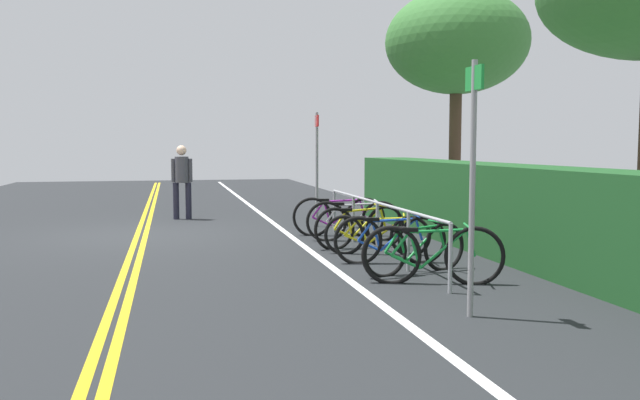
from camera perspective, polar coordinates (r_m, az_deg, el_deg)
The scene contains 17 objects.
ground_plane at distance 13.34m, azimuth -15.23°, elevation -3.01°, with size 39.89×12.95×0.05m, color #232628.
centre_line_yellow_inner at distance 13.34m, azimuth -15.58°, elevation -2.90°, with size 35.90×0.10×0.00m, color gold.
centre_line_yellow_outer at distance 13.34m, azimuth -14.89°, elevation -2.89°, with size 35.90×0.10×0.00m, color gold.
bike_lane_stripe_white at distance 13.51m, azimuth -3.24°, elevation -2.63°, with size 35.90×0.12×0.00m, color white.
bike_rack at distance 10.48m, azimuth 4.99°, elevation -1.36°, with size 5.66×0.05×0.86m.
bicycle_0 at distance 12.67m, azimuth 1.62°, elevation -1.45°, with size 0.57×1.75×0.79m.
bicycle_1 at distance 12.03m, azimuth 2.95°, elevation -1.82°, with size 0.50×1.74×0.78m.
bicycle_2 at distance 11.22m, azimuth 3.50°, elevation -2.35°, with size 0.46×1.68×0.76m.
bicycle_3 at distance 10.56m, azimuth 4.96°, elevation -3.03°, with size 0.66×1.64×0.68m.
bicycle_4 at distance 9.80m, azimuth 6.09°, elevation -3.43°, with size 0.46×1.68×0.75m.
bicycle_5 at distance 9.08m, azimuth 8.26°, elevation -4.20°, with size 0.59×1.65×0.73m.
bicycle_6 at distance 8.43m, azimuth 9.75°, elevation -4.71°, with size 0.63×1.75×0.78m.
pedestrian at distance 15.77m, azimuth -11.90°, elevation 2.00°, with size 0.32×0.49×1.74m.
sign_post_near at distance 13.99m, azimuth -0.27°, elevation 3.60°, with size 0.36×0.06×2.44m.
sign_post_far at distance 6.77m, azimuth 13.12°, elevation 2.88°, with size 0.36×0.06×2.59m.
hedge_backdrop at distance 9.99m, azimuth 19.06°, elevation -1.41°, with size 14.61×1.07×1.43m, color #1C4C21.
tree_near_left at distance 16.49m, azimuth 11.78°, elevation 13.19°, with size 3.43×3.43×5.45m.
Camera 1 is at (13.21, 0.57, 1.76)m, focal length 36.87 mm.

